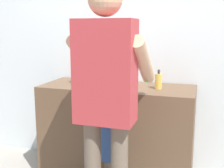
% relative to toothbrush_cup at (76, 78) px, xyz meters
% --- Properties ---
extents(back_wall, '(4.40, 0.08, 2.70)m').
position_rel_toothbrush_cup_xyz_m(back_wall, '(0.40, 0.33, 0.42)').
color(back_wall, silver).
rests_on(back_wall, ground).
extents(vanity_cabinet, '(1.36, 0.54, 0.88)m').
position_rel_toothbrush_cup_xyz_m(vanity_cabinet, '(0.40, 0.01, -0.49)').
color(vanity_cabinet, brown).
rests_on(vanity_cabinet, ground).
extents(sink_basin, '(0.35, 0.35, 0.11)m').
position_rel_toothbrush_cup_xyz_m(sink_basin, '(0.40, -0.01, 0.00)').
color(sink_basin, white).
rests_on(sink_basin, vanity_cabinet).
extents(faucet, '(0.18, 0.14, 0.18)m').
position_rel_toothbrush_cup_xyz_m(faucet, '(0.40, 0.20, 0.03)').
color(faucet, '#B7BABF').
rests_on(faucet, vanity_cabinet).
extents(toothbrush_cup, '(0.07, 0.07, 0.21)m').
position_rel_toothbrush_cup_xyz_m(toothbrush_cup, '(0.00, 0.00, 0.00)').
color(toothbrush_cup, '#4C8EB2').
rests_on(toothbrush_cup, vanity_cabinet).
extents(soap_bottle, '(0.06, 0.06, 0.17)m').
position_rel_toothbrush_cup_xyz_m(soap_bottle, '(0.77, -0.01, 0.01)').
color(soap_bottle, gold).
rests_on(soap_bottle, vanity_cabinet).
extents(child_toddler, '(0.24, 0.24, 0.79)m').
position_rel_toothbrush_cup_xyz_m(child_toddler, '(0.40, -0.40, -0.46)').
color(child_toddler, '#6B5B4C').
rests_on(child_toddler, ground).
extents(adult_parent, '(0.52, 0.55, 1.67)m').
position_rel_toothbrush_cup_xyz_m(adult_parent, '(0.53, -0.66, 0.07)').
color(adult_parent, '#6B5B4C').
rests_on(adult_parent, ground).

